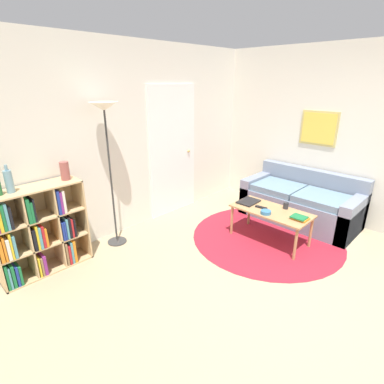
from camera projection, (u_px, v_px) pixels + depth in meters
name	position (u px, v px, depth m)	size (l,w,h in m)	color
ground_plane	(303.00, 310.00, 2.89)	(14.00, 14.00, 0.00)	tan
wall_back	(134.00, 141.00, 4.22)	(7.56, 0.11, 2.60)	silver
wall_right	(299.00, 132.00, 4.85)	(0.08, 5.66, 2.60)	silver
rug	(266.00, 237.00, 4.24)	(2.07, 2.07, 0.01)	maroon
bookshelf	(36.00, 232.00, 3.33)	(0.97, 0.34, 1.02)	tan
floor_lamp	(105.00, 123.00, 3.55)	(0.34, 0.34, 1.85)	#333333
couch	(301.00, 203.00, 4.70)	(0.83, 1.71, 0.77)	gray
coffee_table	(271.00, 213.00, 4.03)	(0.51, 1.04, 0.46)	#AD7F51
laptop	(248.00, 202.00, 4.26)	(0.32, 0.24, 0.02)	black
bowl	(266.00, 212.00, 3.89)	(0.14, 0.14, 0.04)	teal
book_stack_on_table	(300.00, 218.00, 3.73)	(0.17, 0.20, 0.04)	orange
cup	(286.00, 206.00, 4.03)	(0.07, 0.07, 0.09)	#28282D
remote	(261.00, 207.00, 4.06)	(0.07, 0.17, 0.02)	black
bottle_right	(9.00, 181.00, 3.00)	(0.08, 0.08, 0.29)	#6B93A3
vase_on_shelf	(65.00, 171.00, 3.39)	(0.10, 0.10, 0.21)	#934C47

